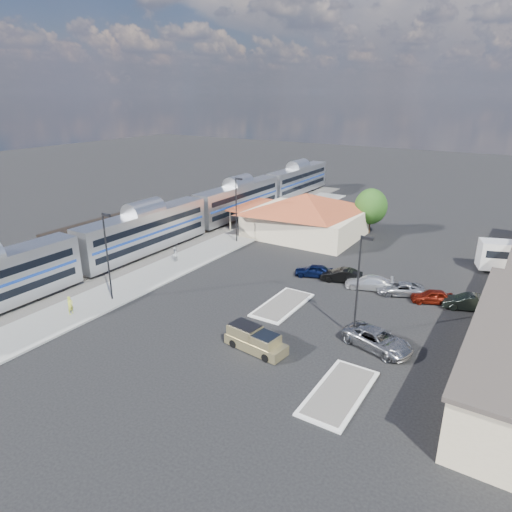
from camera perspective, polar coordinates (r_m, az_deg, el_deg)
The scene contains 22 objects.
ground at distance 45.14m, azimuth -2.38°, elevation -5.97°, with size 280.00×280.00×0.00m, color black.
railbed at distance 63.62m, azimuth -14.01°, elevation 1.31°, with size 16.00×100.00×0.12m, color #4C4944.
platform at distance 56.31m, azimuth -9.03°, elevation -0.73°, with size 5.50×92.00×0.18m, color gray.
passenger_train at distance 59.35m, azimuth -13.62°, elevation 2.86°, with size 3.00×104.00×5.55m.
freight_cars at distance 62.07m, azimuth -19.46°, elevation 2.10°, with size 2.80×46.00×4.00m.
station_depot at distance 65.85m, azimuth 6.16°, elevation 5.21°, with size 18.35×12.24×6.20m.
traffic_island_south at distance 44.74m, azimuth 3.34°, elevation -6.08°, with size 3.30×7.50×0.21m.
traffic_island_north at distance 33.33m, azimuth 10.35°, elevation -16.42°, with size 3.30×7.50×0.21m.
lamp_plat_s at distance 45.99m, azimuth -18.10°, elevation 0.71°, with size 1.08×0.25×9.00m.
lamp_plat_n at distance 61.69m, azimuth -2.42°, elevation 6.42°, with size 1.08×0.25×9.00m.
lamp_lot at distance 37.98m, azimuth 12.77°, elevation -2.80°, with size 1.08×0.25×9.00m.
tree_depot at distance 68.34m, azimuth 14.16°, elevation 6.03°, with size 4.71×4.71×6.63m.
pickup_truck at distance 37.17m, azimuth -0.01°, elevation -10.51°, with size 5.41×2.53×1.80m.
suv at distance 38.64m, azimuth 14.97°, elevation -10.07°, with size 2.68×5.81×1.62m, color gray.
person_a at distance 45.72m, azimuth -22.20°, elevation -5.72°, with size 0.64×0.42×1.76m, color #DBE246.
person_b at distance 56.19m, azimuth -10.14°, elevation 0.19°, with size 0.84×0.65×1.73m, color silver.
parked_car_a at distance 51.65m, azimuth 7.23°, elevation -1.81°, with size 1.72×4.27×1.45m, color #0B1438.
parked_car_b at distance 50.76m, azimuth 10.65°, elevation -2.38°, with size 1.57×4.49×1.48m, color black.
parked_car_c at distance 49.55m, azimuth 13.94°, elevation -3.23°, with size 2.02×4.96×1.44m, color silver.
parked_car_d at distance 49.08m, azimuth 17.58°, elevation -3.90°, with size 2.18×4.74×1.32m, color #95979D.
parked_car_e at distance 48.23m, azimuth 21.15°, elevation -4.73°, with size 1.62×4.03×1.37m, color maroon.
parked_car_f at distance 48.12m, azimuth 24.95°, elevation -5.24°, with size 1.60×4.60×1.52m, color black.
Camera 1 is at (23.16, -33.40, 19.64)m, focal length 32.00 mm.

